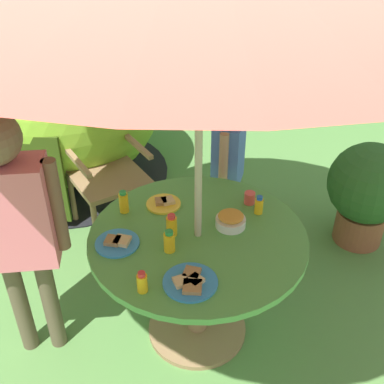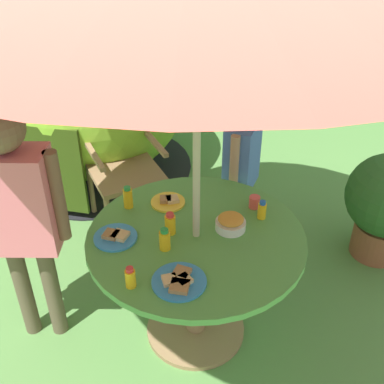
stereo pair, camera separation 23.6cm
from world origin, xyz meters
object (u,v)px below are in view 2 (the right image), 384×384
(plate_near_left, at_px, (179,281))
(juice_bottle_near_right, at_px, (170,224))
(juice_bottle_far_right, at_px, (128,198))
(cup_near, at_px, (254,202))
(child_in_blue_shirt, at_px, (242,156))
(wooden_chair, at_px, (120,152))
(snack_bowl, at_px, (231,223))
(child_in_pink_shirt, at_px, (16,201))
(juice_bottle_center_front, at_px, (165,240))
(plate_mid_left, at_px, (116,237))
(plate_mid_right, at_px, (168,201))
(garden_table, at_px, (196,261))
(juice_bottle_center_back, at_px, (262,210))
(dome_tent, at_px, (91,87))
(juice_bottle_far_left, at_px, (130,278))

(plate_near_left, xyz_separation_m, juice_bottle_near_right, (-0.07, 0.36, 0.04))
(juice_bottle_far_right, bearing_deg, cup_near, 2.37)
(child_in_blue_shirt, bearing_deg, wooden_chair, -94.00)
(juice_bottle_far_right, bearing_deg, snack_bowl, -17.10)
(child_in_pink_shirt, distance_m, juice_bottle_center_front, 0.75)
(child_in_blue_shirt, distance_m, plate_mid_left, 1.05)
(wooden_chair, relative_size, plate_mid_right, 5.42)
(garden_table, bearing_deg, child_in_blue_shirt, 71.08)
(wooden_chair, distance_m, plate_mid_right, 0.97)
(garden_table, distance_m, juice_bottle_center_back, 0.44)
(juice_bottle_near_right, xyz_separation_m, cup_near, (0.44, 0.25, -0.02))
(garden_table, bearing_deg, snack_bowl, 18.61)
(garden_table, xyz_separation_m, plate_mid_left, (-0.40, -0.05, 0.19))
(dome_tent, distance_m, snack_bowl, 2.10)
(juice_bottle_near_right, bearing_deg, plate_near_left, -79.06)
(juice_bottle_near_right, bearing_deg, snack_bowl, 8.64)
(plate_near_left, bearing_deg, plate_mid_right, 99.43)
(dome_tent, height_order, plate_mid_left, dome_tent)
(garden_table, distance_m, wooden_chair, 1.27)
(garden_table, relative_size, snack_bowl, 7.12)
(dome_tent, distance_m, juice_bottle_far_right, 1.71)
(juice_bottle_far_left, xyz_separation_m, juice_bottle_far_right, (-0.11, 0.60, 0.01))
(wooden_chair, xyz_separation_m, cup_near, (0.90, -0.87, 0.19))
(plate_near_left, xyz_separation_m, juice_bottle_center_front, (-0.08, 0.23, 0.04))
(dome_tent, bearing_deg, juice_bottle_far_right, -61.10)
(juice_bottle_center_front, bearing_deg, dome_tent, 112.28)
(plate_mid_right, bearing_deg, cup_near, -2.17)
(plate_mid_left, relative_size, juice_bottle_center_back, 2.07)
(juice_bottle_near_right, xyz_separation_m, juice_bottle_far_left, (-0.14, -0.38, -0.01))
(juice_bottle_far_left, bearing_deg, juice_bottle_center_back, 40.99)
(plate_mid_left, bearing_deg, juice_bottle_center_back, 15.60)
(juice_bottle_far_right, bearing_deg, juice_bottle_center_back, -5.31)
(plate_mid_right, distance_m, juice_bottle_near_right, 0.27)
(child_in_blue_shirt, relative_size, plate_mid_left, 5.35)
(plate_mid_right, bearing_deg, child_in_blue_shirt, 48.79)
(child_in_pink_shirt, distance_m, juice_bottle_near_right, 0.76)
(plate_near_left, xyz_separation_m, juice_bottle_far_left, (-0.21, -0.03, 0.04))
(child_in_pink_shirt, height_order, juice_bottle_center_back, child_in_pink_shirt)
(plate_near_left, bearing_deg, garden_table, 79.67)
(plate_near_left, bearing_deg, dome_tent, 112.04)
(wooden_chair, xyz_separation_m, juice_bottle_far_right, (0.22, -0.90, 0.22))
(garden_table, bearing_deg, plate_near_left, -100.33)
(garden_table, relative_size, cup_near, 16.51)
(child_in_pink_shirt, distance_m, plate_near_left, 0.89)
(juice_bottle_near_right, distance_m, cup_near, 0.50)
(juice_bottle_center_back, bearing_deg, juice_bottle_far_left, -139.01)
(plate_mid_right, relative_size, plate_near_left, 0.77)
(child_in_blue_shirt, distance_m, juice_bottle_center_front, 0.97)
(garden_table, distance_m, plate_near_left, 0.40)
(plate_mid_right, bearing_deg, juice_bottle_center_front, -87.29)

